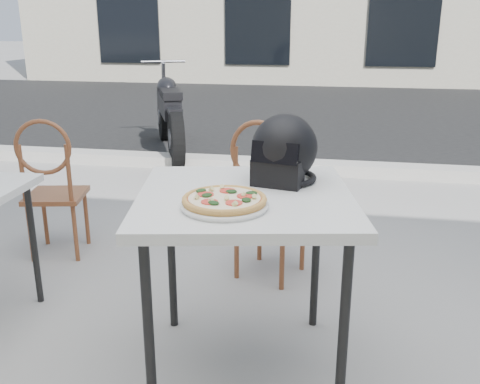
% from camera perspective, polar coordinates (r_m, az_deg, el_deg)
% --- Properties ---
extents(ground, '(80.00, 80.00, 0.00)m').
position_cam_1_polar(ground, '(2.84, 1.91, -13.97)').
color(ground, '#9C9993').
rests_on(ground, ground).
extents(street_asphalt, '(30.00, 8.00, 0.00)m').
position_cam_1_polar(street_asphalt, '(9.52, 8.38, 8.44)').
color(street_asphalt, black).
rests_on(street_asphalt, ground).
extents(curb, '(30.00, 0.25, 0.12)m').
position_cam_1_polar(curb, '(5.59, 6.59, 2.70)').
color(curb, '#ACA8A1').
rests_on(curb, ground).
extents(cafe_table_main, '(1.01, 1.01, 0.82)m').
position_cam_1_polar(cafe_table_main, '(2.19, 0.54, -2.03)').
color(cafe_table_main, silver).
rests_on(cafe_table_main, ground).
extents(plate, '(0.34, 0.34, 0.02)m').
position_cam_1_polar(plate, '(2.00, -1.67, -1.43)').
color(plate, silver).
rests_on(plate, cafe_table_main).
extents(pizza, '(0.36, 0.36, 0.04)m').
position_cam_1_polar(pizza, '(2.00, -1.67, -0.79)').
color(pizza, tan).
rests_on(pizza, plate).
extents(helmet, '(0.34, 0.35, 0.30)m').
position_cam_1_polar(helmet, '(2.32, 4.67, 4.28)').
color(helmet, black).
rests_on(helmet, cafe_table_main).
extents(cafe_chair_main, '(0.48, 0.48, 0.99)m').
position_cam_1_polar(cafe_chair_main, '(3.10, 2.78, -0.03)').
color(cafe_chair_main, brown).
rests_on(cafe_chair_main, ground).
extents(cafe_chair_side, '(0.42, 0.42, 0.94)m').
position_cam_1_polar(cafe_chair_side, '(3.62, -19.49, 1.10)').
color(cafe_chair_side, brown).
rests_on(cafe_chair_side, ground).
extents(motorcycle, '(0.94, 1.98, 1.04)m').
position_cam_1_polar(motorcycle, '(6.43, -7.59, 8.26)').
color(motorcycle, black).
rests_on(motorcycle, street_asphalt).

